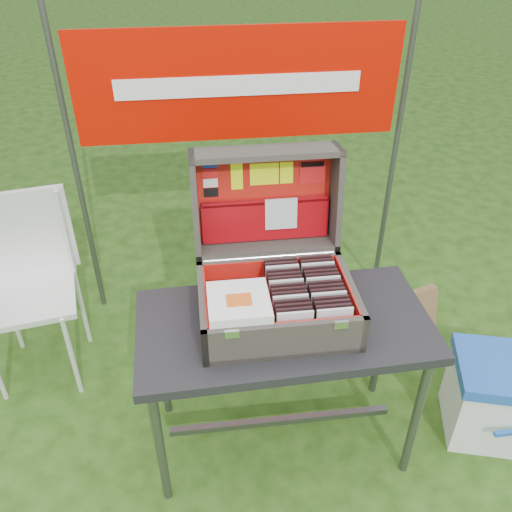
{
  "coord_description": "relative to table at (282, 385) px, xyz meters",
  "views": [
    {
      "loc": [
        -0.25,
        -1.53,
        2.13
      ],
      "look_at": [
        -0.04,
        0.1,
        0.97
      ],
      "focal_mm": 38.0,
      "sensor_mm": 36.0,
      "label": 1
    }
  ],
  "objects": [
    {
      "name": "ground",
      "position": [
        -0.06,
        -0.01,
        -0.36
      ],
      "size": [
        80.0,
        80.0,
        0.0
      ],
      "primitive_type": "plane",
      "color": "#1F3C0D",
      "rests_on": "ground"
    },
    {
      "name": "table",
      "position": [
        0.0,
        0.0,
        0.0
      ],
      "size": [
        1.16,
        0.61,
        0.71
      ],
      "primitive_type": null,
      "rotation": [
        0.0,
        0.0,
        0.03
      ],
      "color": "black",
      "rests_on": "ground"
    },
    {
      "name": "table_top",
      "position": [
        0.0,
        0.0,
        0.34
      ],
      "size": [
        1.16,
        0.61,
        0.04
      ],
      "primitive_type": "cube",
      "rotation": [
        0.0,
        0.0,
        0.03
      ],
      "color": "black",
      "rests_on": "ground"
    },
    {
      "name": "table_leg_fl",
      "position": [
        -0.51,
        -0.23,
        -0.02
      ],
      "size": [
        0.04,
        0.04,
        0.67
      ],
      "primitive_type": "cylinder",
      "color": "#59595B",
      "rests_on": "ground"
    },
    {
      "name": "table_leg_fr",
      "position": [
        0.51,
        -0.23,
        -0.02
      ],
      "size": [
        0.04,
        0.04,
        0.67
      ],
      "primitive_type": "cylinder",
      "color": "#59595B",
      "rests_on": "ground"
    },
    {
      "name": "table_leg_bl",
      "position": [
        -0.51,
        0.23,
        -0.02
      ],
      "size": [
        0.04,
        0.04,
        0.67
      ],
      "primitive_type": "cylinder",
      "color": "#59595B",
      "rests_on": "ground"
    },
    {
      "name": "table_leg_br",
      "position": [
        0.51,
        0.23,
        -0.02
      ],
      "size": [
        0.04,
        0.04,
        0.67
      ],
      "primitive_type": "cylinder",
      "color": "#59595B",
      "rests_on": "ground"
    },
    {
      "name": "table_brace",
      "position": [
        0.0,
        -0.0,
        -0.24
      ],
      "size": [
        0.99,
        0.03,
        0.03
      ],
      "primitive_type": "cube",
      "color": "#59595B",
      "rests_on": "ground"
    },
    {
      "name": "suitcase",
      "position": [
        -0.03,
        0.07,
        0.64
      ],
      "size": [
        0.59,
        0.58,
        0.56
      ],
      "primitive_type": null,
      "color": "#48433A",
      "rests_on": "table"
    },
    {
      "name": "suitcase_base_bottom",
      "position": [
        -0.03,
        0.01,
        0.37
      ],
      "size": [
        0.59,
        0.42,
        0.02
      ],
      "primitive_type": "cube",
      "color": "#48433A",
      "rests_on": "table_top"
    },
    {
      "name": "suitcase_base_wall_front",
      "position": [
        -0.03,
        -0.19,
        0.44
      ],
      "size": [
        0.59,
        0.02,
        0.16
      ],
      "primitive_type": "cube",
      "color": "#48433A",
      "rests_on": "table_top"
    },
    {
      "name": "suitcase_base_wall_back",
      "position": [
        -0.03,
        0.21,
        0.44
      ],
      "size": [
        0.59,
        0.02,
        0.16
      ],
      "primitive_type": "cube",
      "color": "#48433A",
      "rests_on": "table_top"
    },
    {
      "name": "suitcase_base_wall_left",
      "position": [
        -0.31,
        0.01,
        0.44
      ],
      "size": [
        0.02,
        0.42,
        0.16
      ],
      "primitive_type": "cube",
      "color": "#48433A",
      "rests_on": "table_top"
    },
    {
      "name": "suitcase_base_wall_right",
      "position": [
        0.25,
        0.01,
        0.44
      ],
      "size": [
        0.02,
        0.42,
        0.16
      ],
      "primitive_type": "cube",
      "color": "#48433A",
      "rests_on": "table_top"
    },
    {
      "name": "suitcase_liner_floor",
      "position": [
        -0.03,
        0.01,
        0.38
      ],
      "size": [
        0.54,
        0.37,
        0.01
      ],
      "primitive_type": "cube",
      "color": "red",
      "rests_on": "suitcase_base_bottom"
    },
    {
      "name": "suitcase_latch_left",
      "position": [
        -0.22,
        -0.2,
        0.5
      ],
      "size": [
        0.05,
        0.01,
        0.03
      ],
      "primitive_type": "cube",
      "color": "silver",
      "rests_on": "suitcase_base_wall_front"
    },
    {
      "name": "suitcase_latch_right",
      "position": [
        0.16,
        -0.2,
        0.5
      ],
      "size": [
        0.05,
        0.01,
        0.03
      ],
      "primitive_type": "cube",
      "color": "silver",
      "rests_on": "suitcase_base_wall_front"
    },
    {
      "name": "suitcase_hinge",
      "position": [
        -0.03,
        0.22,
        0.51
      ],
      "size": [
        0.53,
        0.02,
        0.02
      ],
      "primitive_type": "cylinder",
      "rotation": [
        0.0,
        1.57,
        0.0
      ],
      "color": "silver",
      "rests_on": "suitcase_base_wall_back"
    },
    {
      "name": "suitcase_lid_back",
      "position": [
        -0.03,
        0.39,
        0.7
      ],
      "size": [
        0.59,
        0.08,
        0.42
      ],
      "primitive_type": "cube",
      "rotation": [
        -1.7,
        0.0,
        0.0
      ],
      "color": "#48433A",
      "rests_on": "suitcase_base_wall_back"
    },
    {
      "name": "suitcase_lid_rim_far",
      "position": [
        -0.03,
        0.35,
        0.91
      ],
      "size": [
        0.59,
        0.16,
        0.04
      ],
      "primitive_type": "cube",
      "rotation": [
        -1.7,
        0.0,
        0.0
      ],
      "color": "#48433A",
      "rests_on": "suitcase_lid_back"
    },
    {
      "name": "suitcase_lid_rim_near",
      "position": [
        -0.03,
        0.3,
        0.52
      ],
      "size": [
        0.59,
        0.16,
        0.04
      ],
      "primitive_type": "cube",
      "rotation": [
        -1.7,
        0.0,
        0.0
      ],
      "color": "#48433A",
      "rests_on": "suitcase_lid_back"
    },
    {
      "name": "suitcase_lid_rim_left",
      "position": [
        -0.31,
        0.32,
        0.71
      ],
      "size": [
        0.02,
        0.21,
        0.44
      ],
      "primitive_type": "cube",
      "rotation": [
        -1.7,
        0.0,
        0.0
      ],
      "color": "#48433A",
      "rests_on": "suitcase_lid_back"
    },
    {
      "name": "suitcase_lid_rim_right",
      "position": [
        0.25,
        0.32,
        0.71
      ],
      "size": [
        0.02,
        0.21,
        0.44
      ],
      "primitive_type": "cube",
      "rotation": [
        -1.7,
        0.0,
        0.0
      ],
      "color": "#48433A",
      "rests_on": "suitcase_lid_back"
    },
    {
      "name": "suitcase_lid_liner",
      "position": [
        -0.03,
        0.38,
        0.71
      ],
      "size": [
        0.54,
        0.05,
        0.37
      ],
      "primitive_type": "cube",
      "rotation": [
        -1.7,
        0.0,
        0.0
      ],
      "color": "red",
      "rests_on": "suitcase_lid_back"
    },
    {
      "name": "suitcase_liner_wall_front",
      "position": [
        -0.03,
        -0.17,
        0.45
      ],
      "size": [
        0.54,
        0.01,
        0.13
      ],
      "primitive_type": "cube",
      "color": "red",
      "rests_on": "suitcase_base_bottom"
    },
    {
      "name": "suitcase_liner_wall_back",
      "position": [
        -0.03,
        0.19,
        0.45
      ],
      "size": [
        0.54,
        0.01,
        0.13
      ],
      "primitive_type": "cube",
      "color": "red",
      "rests_on": "suitcase_base_bottom"
    },
    {
      "name": "suitcase_liner_wall_left",
      "position": [
        -0.3,
        0.01,
        0.45
      ],
      "size": [
        0.01,
        0.37,
        0.13
      ],
      "primitive_type": "cube",
      "color": "red",
      "rests_on": "suitcase_base_bottom"
    },
    {
      "name": "suitcase_liner_wall_right",
      "position": [
        0.24,
        0.01,
        0.45
      ],
      "size": [
        0.01,
        0.37,
        0.13
      ],
      "primitive_type": "cube",
      "color": "red",
      "rests_on": "suitcase_base_bottom"
    },
    {
      "name": "suitcase_lid_pocket",
      "position": [
        -0.03,
        0.35,
        0.61
      ],
      "size": [
        0.52,
        0.05,
        0.17
      ],
      "primitive_type": "cube",
      "rotation": [
        -1.7,
        0.0,
        0.0
      ],
      "color": "#91060C",
      "rests_on": "suitcase_lid_liner"
    },
    {
      "name": "suitcase_pocket_edge",
      "position": [
        -0.03,
        0.35,
        0.7
      ],
      "size": [
        0.51,
        0.02,
        0.02
      ],
      "primitive_type": "cube",
      "rotation": [
        -1.7,
        0.0,
        0.0
      ],
      "color": "#91060C",
      "rests_on": "suitcase_lid_pocket"
    },
    {
      "name": "suitcase_pocket_cd",
      "position": [
        0.03,
        0.33,
        0.65
      ],
      "size": [
        0.13,
        0.03,
        0.13
      ],
      "primitive_type": "cube",
      "rotation": [
        -1.7,
        0.0,
        0.0
      ],
      "color": "silver",
      "rests_on": "suitcase_lid_pocket"
    },
    {
      "name": "lid_sticker_cc_a",
      "position": [
        -0.24,
        0.39,
        0.86
      ],
      "size": [
        0.06,
        0.01,
        0.04
      ],
      "primitive_type": "cube",
      "rotation": [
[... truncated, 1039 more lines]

